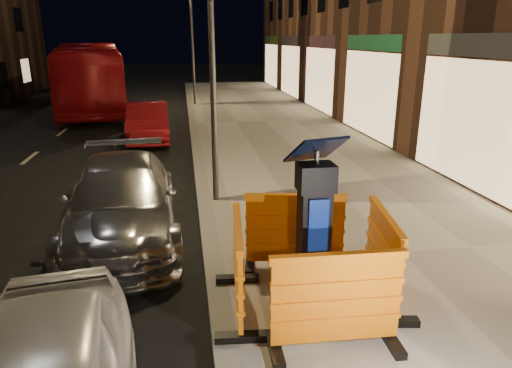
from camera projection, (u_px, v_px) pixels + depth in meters
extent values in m
plane|color=black|center=(215.00, 275.00, 6.96)|extent=(120.00, 120.00, 0.00)
cube|color=gray|center=(399.00, 256.00, 7.39)|extent=(6.00, 60.00, 0.15)
cube|color=slate|center=(214.00, 270.00, 6.94)|extent=(0.30, 60.00, 0.15)
cube|color=black|center=(314.00, 228.00, 5.66)|extent=(0.74, 0.74, 2.09)
cube|color=orange|center=(336.00, 302.00, 4.91)|extent=(1.52, 0.67, 1.17)
cube|color=orange|center=(295.00, 232.00, 6.70)|extent=(1.58, 0.87, 1.17)
cube|color=orange|center=(238.00, 267.00, 5.66)|extent=(0.74, 1.55, 1.17)
cube|color=orange|center=(383.00, 256.00, 5.95)|extent=(0.84, 1.58, 1.17)
imported|color=#A8A8AD|center=(125.00, 236.00, 8.34)|extent=(2.24, 4.83, 1.37)
imported|color=maroon|center=(149.00, 140.00, 16.11)|extent=(1.59, 4.00, 1.30)
imported|color=maroon|center=(97.00, 110.00, 22.92)|extent=(4.30, 11.81, 3.22)
cylinder|color=#3F3F44|center=(212.00, 54.00, 8.86)|extent=(0.12, 0.12, 6.00)
cylinder|color=#3F3F44|center=(192.00, 44.00, 22.97)|extent=(0.12, 0.12, 6.00)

